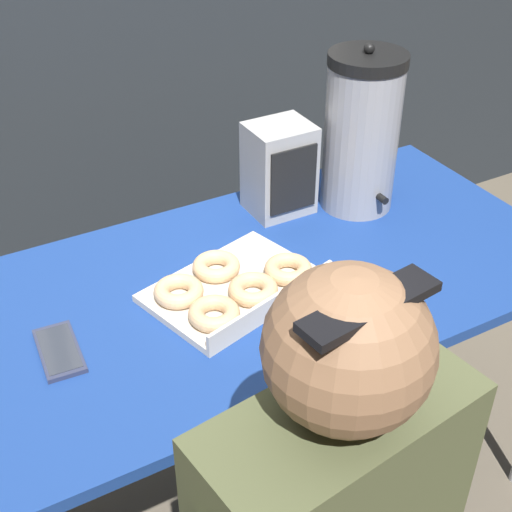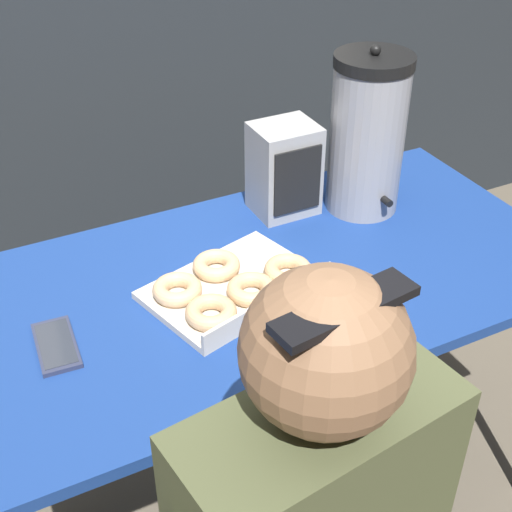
{
  "view_description": "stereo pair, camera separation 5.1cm",
  "coord_description": "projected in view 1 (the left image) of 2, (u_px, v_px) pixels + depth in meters",
  "views": [
    {
      "loc": [
        -0.65,
        -1.11,
        1.72
      ],
      "look_at": [
        -0.03,
        0.0,
        0.83
      ],
      "focal_mm": 50.0,
      "sensor_mm": 36.0,
      "label": 1
    },
    {
      "loc": [
        -0.6,
        -1.14,
        1.72
      ],
      "look_at": [
        -0.03,
        0.0,
        0.83
      ],
      "focal_mm": 50.0,
      "sensor_mm": 36.0,
      "label": 2
    }
  ],
  "objects": [
    {
      "name": "space_heater",
      "position": [
        280.0,
        169.0,
        1.77
      ],
      "size": [
        0.15,
        0.14,
        0.23
      ],
      "color": "#9E9E9E",
      "rests_on": "folding_table"
    },
    {
      "name": "folding_table",
      "position": [
        267.0,
        292.0,
        1.63
      ],
      "size": [
        1.41,
        0.73,
        0.77
      ],
      "color": "navy",
      "rests_on": "ground"
    },
    {
      "name": "donut_box",
      "position": [
        233.0,
        287.0,
        1.53
      ],
      "size": [
        0.41,
        0.33,
        0.05
      ],
      "rotation": [
        0.0,
        0.0,
        0.27
      ],
      "color": "beige",
      "rests_on": "folding_table"
    },
    {
      "name": "coffee_urn",
      "position": [
        362.0,
        133.0,
        1.74
      ],
      "size": [
        0.19,
        0.21,
        0.42
      ],
      "color": "#939399",
      "rests_on": "folding_table"
    },
    {
      "name": "ground_plane",
      "position": [
        264.0,
        491.0,
        2.04
      ],
      "size": [
        12.0,
        12.0,
        0.0
      ],
      "primitive_type": "plane",
      "color": "brown"
    },
    {
      "name": "cell_phone",
      "position": [
        59.0,
        350.0,
        1.39
      ],
      "size": [
        0.09,
        0.16,
        0.01
      ],
      "rotation": [
        0.0,
        0.0,
        -0.07
      ],
      "color": "#2D334C",
      "rests_on": "folding_table"
    }
  ]
}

